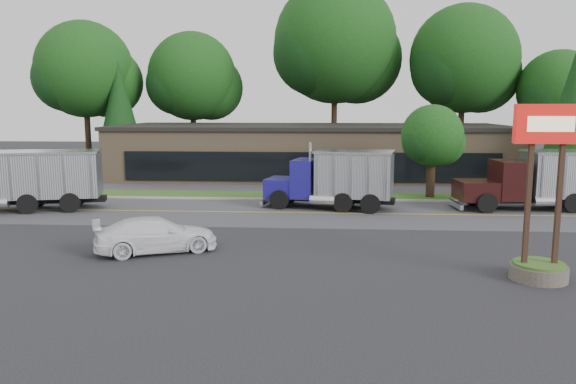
{
  "coord_description": "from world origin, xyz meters",
  "views": [
    {
      "loc": [
        3.18,
        -21.57,
        5.88
      ],
      "look_at": [
        1.41,
        4.94,
        1.8
      ],
      "focal_mm": 35.0,
      "sensor_mm": 36.0,
      "label": 1
    }
  ],
  "objects_px": {
    "bilo_sign": "(542,222)",
    "dump_truck_red": "(16,179)",
    "dump_truck_maroon": "(552,178)",
    "rally_car": "(156,235)",
    "dump_truck_blue": "(337,178)"
  },
  "relations": [
    {
      "from": "bilo_sign",
      "to": "dump_truck_maroon",
      "type": "xyz_separation_m",
      "value": [
        5.6,
        13.6,
        -0.21
      ]
    },
    {
      "from": "bilo_sign",
      "to": "dump_truck_red",
      "type": "distance_m",
      "value": 27.06
    },
    {
      "from": "dump_truck_red",
      "to": "dump_truck_maroon",
      "type": "height_order",
      "value": "same"
    },
    {
      "from": "dump_truck_red",
      "to": "dump_truck_blue",
      "type": "bearing_deg",
      "value": 171.15
    },
    {
      "from": "dump_truck_red",
      "to": "dump_truck_maroon",
      "type": "relative_size",
      "value": 1.1
    },
    {
      "from": "bilo_sign",
      "to": "dump_truck_red",
      "type": "bearing_deg",
      "value": 155.75
    },
    {
      "from": "dump_truck_red",
      "to": "dump_truck_maroon",
      "type": "bearing_deg",
      "value": 169.77
    },
    {
      "from": "dump_truck_red",
      "to": "rally_car",
      "type": "distance_m",
      "value": 13.46
    },
    {
      "from": "bilo_sign",
      "to": "rally_car",
      "type": "xyz_separation_m",
      "value": [
        -14.16,
        2.77,
        -1.31
      ]
    },
    {
      "from": "dump_truck_maroon",
      "to": "bilo_sign",
      "type": "bearing_deg",
      "value": 63.1
    },
    {
      "from": "dump_truck_blue",
      "to": "bilo_sign",
      "type": "bearing_deg",
      "value": 128.4
    },
    {
      "from": "dump_truck_blue",
      "to": "rally_car",
      "type": "bearing_deg",
      "value": 65.15
    },
    {
      "from": "bilo_sign",
      "to": "rally_car",
      "type": "height_order",
      "value": "bilo_sign"
    },
    {
      "from": "bilo_sign",
      "to": "dump_truck_maroon",
      "type": "bearing_deg",
      "value": 67.6
    },
    {
      "from": "dump_truck_red",
      "to": "bilo_sign",
      "type": "bearing_deg",
      "value": 140.83
    }
  ]
}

